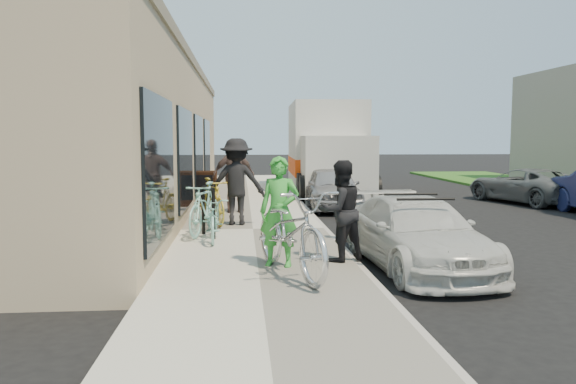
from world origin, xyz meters
name	(u,v)px	position (x,y,z in m)	size (l,w,h in m)	color
ground	(381,266)	(0.00, 0.00, 0.00)	(120.00, 120.00, 0.00)	black
sidewalk	(253,232)	(-2.00, 3.00, 0.07)	(3.00, 34.00, 0.15)	#B6B2A3
curb	(326,232)	(-0.45, 3.00, 0.07)	(0.12, 34.00, 0.13)	#A29B94
storefront	(137,136)	(-5.24, 7.99, 2.12)	(3.60, 20.00, 4.22)	tan
bike_rack	(208,207)	(-2.88, 2.15, 0.73)	(0.29, 0.65, 0.97)	black
sandwich_board	(205,189)	(-3.24, 6.98, 0.65)	(0.63, 0.64, 0.98)	black
sedan_white	(416,233)	(0.51, -0.16, 0.56)	(1.85, 3.95, 1.16)	silver
sedan_silver	(332,188)	(0.38, 7.31, 0.61)	(1.45, 3.60, 1.23)	#9A9AA0
moving_truck	(327,153)	(0.94, 11.85, 1.49)	(2.78, 6.91, 3.36)	beige
far_car_gray	(525,185)	(6.76, 8.34, 0.55)	(1.83, 3.97, 1.10)	#55585A
tandem_bike	(291,232)	(-1.55, -1.03, 0.76)	(0.81, 2.33, 1.22)	silver
woman_rider	(279,212)	(-1.68, -0.47, 0.97)	(0.60, 0.39, 1.64)	green
man_standing	(340,211)	(-0.71, -0.19, 0.93)	(0.76, 0.59, 1.57)	black
cruiser_bike_a	(205,209)	(-2.96, 2.37, 0.67)	(0.49, 1.72, 1.04)	#88CBC0
cruiser_bike_b	(213,219)	(-2.76, 1.73, 0.56)	(0.54, 1.55, 0.81)	#88CBC0
cruiser_bike_c	(212,201)	(-2.89, 3.72, 0.66)	(0.48, 1.70, 1.02)	gold
bystander_a	(237,182)	(-2.34, 3.63, 1.10)	(1.23, 0.71, 1.90)	black
bystander_b	(234,176)	(-2.43, 5.76, 1.09)	(1.10, 0.46, 1.88)	brown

